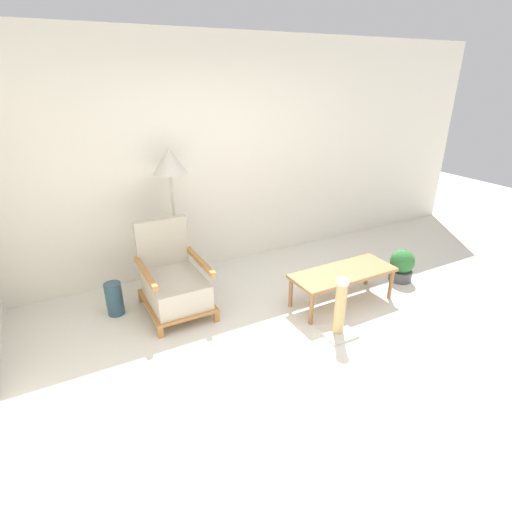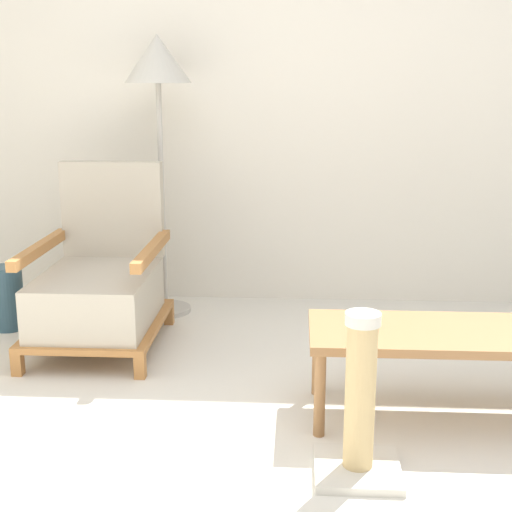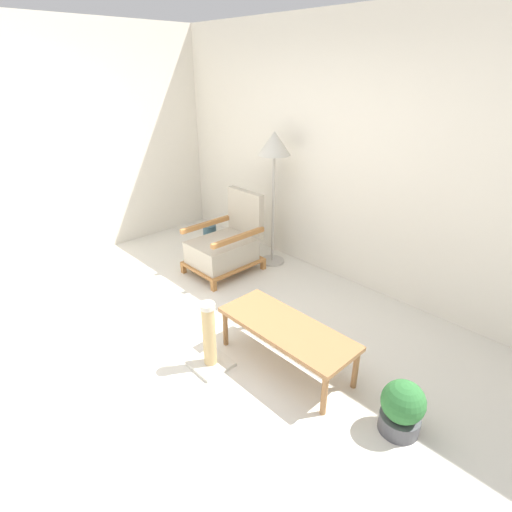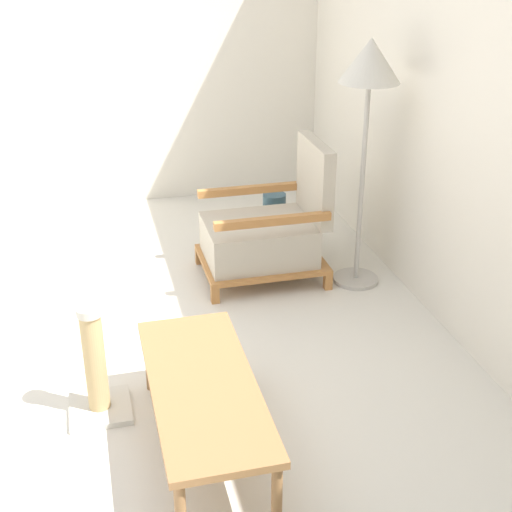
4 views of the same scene
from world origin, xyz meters
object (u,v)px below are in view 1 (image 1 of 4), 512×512
at_px(armchair, 174,282).
at_px(scratching_post, 339,314).
at_px(vase, 114,299).
at_px(floor_lamp, 170,171).
at_px(potted_plant, 402,265).
at_px(coffee_table, 343,275).

bearing_deg(armchair, scratching_post, -43.94).
height_order(armchair, scratching_post, armchair).
height_order(vase, scratching_post, scratching_post).
bearing_deg(scratching_post, floor_lamp, 119.97).
bearing_deg(floor_lamp, potted_plant, -27.02).
distance_m(coffee_table, vase, 2.38).
height_order(vase, potted_plant, potted_plant).
relative_size(coffee_table, scratching_post, 1.95).
xyz_separation_m(armchair, vase, (-0.57, 0.20, -0.14)).
distance_m(floor_lamp, scratching_post, 2.27).
relative_size(armchair, scratching_post, 1.55).
relative_size(floor_lamp, scratching_post, 2.68).
bearing_deg(potted_plant, armchair, 165.75).
bearing_deg(floor_lamp, armchair, -112.43).
xyz_separation_m(armchair, floor_lamp, (0.22, 0.54, 1.01)).
xyz_separation_m(armchair, coffee_table, (1.62, -0.72, 0.01)).
bearing_deg(coffee_table, scratching_post, -131.91).
height_order(floor_lamp, scratching_post, floor_lamp).
distance_m(vase, potted_plant, 3.26).
distance_m(armchair, vase, 0.62).
distance_m(floor_lamp, vase, 1.44).
bearing_deg(floor_lamp, coffee_table, -42.31).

